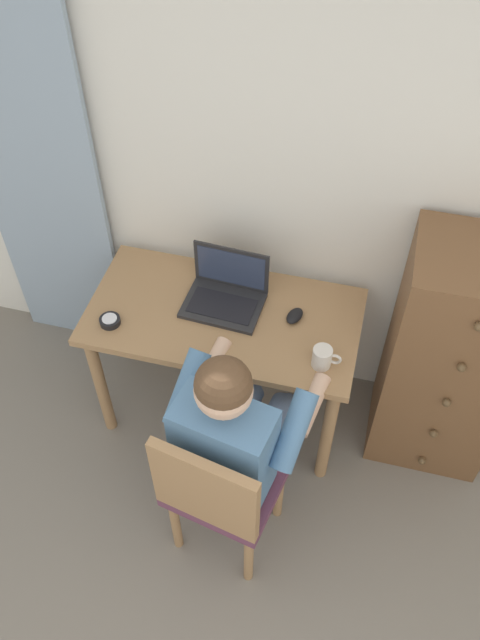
% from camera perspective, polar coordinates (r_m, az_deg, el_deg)
% --- Properties ---
extents(wall_back, '(4.80, 0.05, 2.50)m').
position_cam_1_polar(wall_back, '(2.71, 10.63, 11.78)').
color(wall_back, silver).
rests_on(wall_back, ground_plane).
extents(curtain_panel, '(0.59, 0.03, 2.28)m').
position_cam_1_polar(curtain_panel, '(3.09, -17.52, 13.01)').
color(curtain_panel, '#8EA3B7').
rests_on(curtain_panel, ground_plane).
extents(desk, '(1.19, 0.61, 0.73)m').
position_cam_1_polar(desk, '(2.92, -1.42, -0.91)').
color(desk, '#9E754C').
rests_on(desk, ground_plane).
extents(dresser, '(0.52, 0.47, 1.21)m').
position_cam_1_polar(dresser, '(2.98, 17.80, -3.26)').
color(dresser, brown).
rests_on(dresser, ground_plane).
extents(chair, '(0.49, 0.47, 0.90)m').
position_cam_1_polar(chair, '(2.62, -1.81, -14.55)').
color(chair, '#61344C').
rests_on(chair, ground_plane).
extents(person_seated, '(0.60, 0.64, 1.21)m').
position_cam_1_polar(person_seated, '(2.55, -0.14, -9.35)').
color(person_seated, '#6B84AD').
rests_on(person_seated, ground_plane).
extents(laptop, '(0.35, 0.27, 0.24)m').
position_cam_1_polar(laptop, '(2.86, -1.25, 2.44)').
color(laptop, '#232326').
rests_on(laptop, desk).
extents(computer_mouse, '(0.09, 0.11, 0.03)m').
position_cam_1_polar(computer_mouse, '(2.82, 4.80, 0.37)').
color(computer_mouse, black).
rests_on(computer_mouse, desk).
extents(desk_clock, '(0.09, 0.09, 0.03)m').
position_cam_1_polar(desk_clock, '(2.85, -11.30, -0.07)').
color(desk_clock, black).
rests_on(desk_clock, desk).
extents(coffee_mug, '(0.12, 0.08, 0.09)m').
position_cam_1_polar(coffee_mug, '(2.65, 7.24, -3.27)').
color(coffee_mug, silver).
rests_on(coffee_mug, desk).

